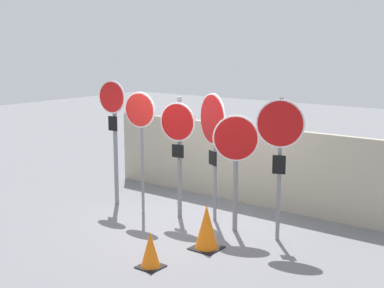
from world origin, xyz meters
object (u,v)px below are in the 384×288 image
at_px(stop_sign_3, 213,128).
at_px(stop_sign_1, 140,122).
at_px(stop_sign_4, 236,151).
at_px(traffic_cone_1, 150,250).
at_px(stop_sign_2, 178,137).
at_px(stop_sign_0, 114,121).
at_px(stop_sign_5, 280,138).
at_px(traffic_cone_0, 207,227).

bearing_deg(stop_sign_3, stop_sign_1, -130.53).
xyz_separation_m(stop_sign_4, traffic_cone_1, (-0.15, -2.08, -1.20)).
bearing_deg(stop_sign_1, stop_sign_2, 15.64).
distance_m(stop_sign_0, stop_sign_3, 2.24).
relative_size(stop_sign_3, stop_sign_5, 0.99).
relative_size(stop_sign_2, stop_sign_5, 0.95).
height_order(stop_sign_0, stop_sign_2, stop_sign_0).
distance_m(stop_sign_2, stop_sign_4, 1.29).
relative_size(stop_sign_5, traffic_cone_0, 3.30).
distance_m(stop_sign_0, stop_sign_4, 2.88).
height_order(stop_sign_0, traffic_cone_0, stop_sign_0).
xyz_separation_m(stop_sign_0, stop_sign_2, (1.58, 0.13, -0.18)).
bearing_deg(stop_sign_4, stop_sign_1, 160.73).
height_order(stop_sign_2, traffic_cone_0, stop_sign_2).
relative_size(stop_sign_3, traffic_cone_0, 3.27).
height_order(stop_sign_4, traffic_cone_0, stop_sign_4).
relative_size(stop_sign_0, stop_sign_2, 1.11).
distance_m(stop_sign_4, traffic_cone_0, 1.47).
relative_size(stop_sign_0, stop_sign_5, 1.06).
height_order(stop_sign_3, traffic_cone_0, stop_sign_3).
xyz_separation_m(stop_sign_5, traffic_cone_0, (-0.75, -1.02, -1.42)).
relative_size(stop_sign_2, traffic_cone_0, 3.15).
distance_m(stop_sign_1, stop_sign_3, 1.42).
relative_size(stop_sign_0, stop_sign_1, 1.07).
xyz_separation_m(stop_sign_3, stop_sign_5, (1.49, -0.20, 0.01)).
bearing_deg(traffic_cone_0, stop_sign_3, 121.31).
distance_m(stop_sign_1, traffic_cone_0, 2.62).
height_order(stop_sign_2, traffic_cone_1, stop_sign_2).
height_order(stop_sign_4, stop_sign_5, stop_sign_5).
relative_size(stop_sign_4, traffic_cone_0, 2.84).
distance_m(stop_sign_2, stop_sign_5, 2.12).
bearing_deg(stop_sign_0, traffic_cone_0, -21.02).
xyz_separation_m(stop_sign_2, stop_sign_4, (1.29, -0.01, -0.10)).
height_order(stop_sign_1, stop_sign_2, stop_sign_1).
xyz_separation_m(stop_sign_3, traffic_cone_1, (0.51, -2.33, -1.50)).
bearing_deg(stop_sign_1, stop_sign_4, 1.15).
bearing_deg(stop_sign_2, stop_sign_0, 176.16).
xyz_separation_m(stop_sign_2, stop_sign_5, (2.11, 0.05, 0.21)).
xyz_separation_m(traffic_cone_0, traffic_cone_1, (-0.23, -1.11, -0.09)).
relative_size(stop_sign_1, stop_sign_4, 1.15).
xyz_separation_m(stop_sign_0, stop_sign_4, (2.87, 0.12, -0.28)).
bearing_deg(stop_sign_2, stop_sign_3, 13.18).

